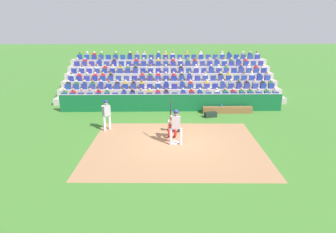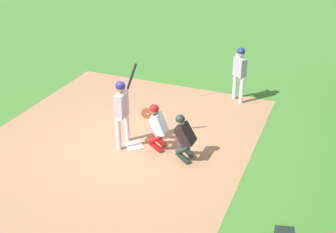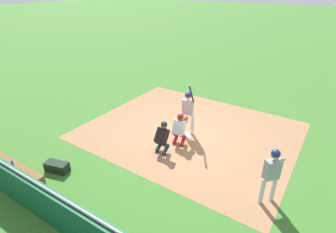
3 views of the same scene
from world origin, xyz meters
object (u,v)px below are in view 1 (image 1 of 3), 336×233
object	(u,v)px
on_deck_batter	(106,112)
water_bottle_on_bench	(222,105)
dugout_bench	(227,110)
home_plate_marker	(175,142)
home_plate_umpire	(176,121)
equipment_duffel_bag	(211,115)
catcher_crouching	(172,125)
batter_at_plate	(176,123)

from	to	relation	value
on_deck_batter	water_bottle_on_bench	bearing A→B (deg)	-155.63
dugout_bench	on_deck_batter	distance (m)	8.29
home_plate_marker	on_deck_batter	distance (m)	4.38
home_plate_marker	dugout_bench	size ratio (longest dim) A/B	0.13
home_plate_umpire	equipment_duffel_bag	bearing A→B (deg)	-130.03
water_bottle_on_bench	equipment_duffel_bag	size ratio (longest dim) A/B	0.26
catcher_crouching	water_bottle_on_bench	bearing A→B (deg)	-127.53
home_plate_umpire	dugout_bench	xyz separation A→B (m)	(-3.67, -3.73, -0.46)
equipment_duffel_bag	on_deck_batter	size ratio (longest dim) A/B	0.44
batter_at_plate	dugout_bench	world-z (taller)	batter_at_plate
batter_at_plate	on_deck_batter	size ratio (longest dim) A/B	1.28
catcher_crouching	on_deck_batter	bearing A→B (deg)	-20.04
batter_at_plate	dugout_bench	xyz separation A→B (m)	(-3.77, -5.46, -0.93)
on_deck_batter	batter_at_plate	bearing A→B (deg)	149.74
home_plate_umpire	on_deck_batter	size ratio (longest dim) A/B	0.70
home_plate_marker	water_bottle_on_bench	bearing A→B (deg)	-123.22
home_plate_marker	equipment_duffel_bag	xyz separation A→B (m)	(-2.52, -4.29, 0.15)
batter_at_plate	equipment_duffel_bag	bearing A→B (deg)	-118.56
home_plate_marker	catcher_crouching	xyz separation A→B (m)	(0.12, -0.61, 0.70)
on_deck_batter	home_plate_marker	bearing A→B (deg)	152.70
home_plate_marker	batter_at_plate	xyz separation A→B (m)	(-0.03, 0.27, 1.14)
on_deck_batter	home_plate_umpire	bearing A→B (deg)	172.71
dugout_bench	water_bottle_on_bench	bearing A→B (deg)	-2.94
batter_at_plate	equipment_duffel_bag	size ratio (longest dim) A/B	2.90
home_plate_umpire	water_bottle_on_bench	size ratio (longest dim) A/B	6.12
home_plate_umpire	on_deck_batter	xyz separation A→B (m)	(3.91, -0.50, 0.41)
batter_at_plate	catcher_crouching	distance (m)	1.00
equipment_duffel_bag	water_bottle_on_bench	bearing A→B (deg)	-149.09
batter_at_plate	catcher_crouching	size ratio (longest dim) A/B	1.77
water_bottle_on_bench	on_deck_batter	bearing A→B (deg)	24.37
home_plate_marker	home_plate_umpire	distance (m)	1.60
water_bottle_on_bench	dugout_bench	bearing A→B (deg)	177.06
batter_at_plate	home_plate_umpire	world-z (taller)	batter_at_plate
home_plate_marker	equipment_duffel_bag	size ratio (longest dim) A/B	0.56
home_plate_marker	dugout_bench	bearing A→B (deg)	-126.28
home_plate_marker	catcher_crouching	size ratio (longest dim) A/B	0.34
home_plate_umpire	dugout_bench	bearing A→B (deg)	-134.51
catcher_crouching	on_deck_batter	size ratio (longest dim) A/B	0.72
home_plate_marker	equipment_duffel_bag	bearing A→B (deg)	-120.42
batter_at_plate	catcher_crouching	bearing A→B (deg)	-80.30
batter_at_plate	dugout_bench	size ratio (longest dim) A/B	0.68
dugout_bench	water_bottle_on_bench	size ratio (longest dim) A/B	16.39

